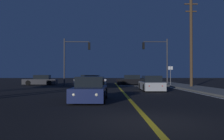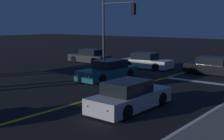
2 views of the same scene
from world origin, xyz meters
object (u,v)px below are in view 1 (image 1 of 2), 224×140
at_px(car_following_oncoming_charcoal, 41,81).
at_px(traffic_signal_far_left, 73,55).
at_px(utility_pole_right, 191,42).
at_px(car_far_approaching_white, 90,81).
at_px(car_distant_tail_silver, 151,84).
at_px(street_sign_corner, 170,73).
at_px(car_lead_oncoming_navy, 90,90).
at_px(traffic_signal_near_right, 159,55).
at_px(car_side_waiting_black, 133,80).
at_px(car_parked_curb_teal, 92,82).

height_order(car_following_oncoming_charcoal, traffic_signal_far_left, traffic_signal_far_left).
distance_m(car_following_oncoming_charcoal, utility_pole_right, 19.68).
bearing_deg(car_far_approaching_white, car_distant_tail_silver, 26.24).
distance_m(car_distant_tail_silver, car_far_approaching_white, 12.99).
xyz_separation_m(traffic_signal_far_left, street_sign_corner, (11.95, -1.40, -2.28)).
relative_size(car_far_approaching_white, car_lead_oncoming_navy, 1.01).
height_order(car_distant_tail_silver, car_following_oncoming_charcoal, same).
height_order(car_distant_tail_silver, traffic_signal_near_right, traffic_signal_near_right).
xyz_separation_m(car_far_approaching_white, traffic_signal_near_right, (9.21, -0.78, 3.48)).
xyz_separation_m(car_far_approaching_white, car_lead_oncoming_navy, (1.38, -19.44, -0.00)).
height_order(car_side_waiting_black, car_following_oncoming_charcoal, same).
distance_m(car_distant_tail_silver, traffic_signal_near_right, 11.53).
xyz_separation_m(car_side_waiting_black, street_sign_corner, (4.10, -3.94, 1.06)).
bearing_deg(car_side_waiting_black, car_distant_tail_silver, 3.45).
bearing_deg(car_distant_tail_silver, traffic_signal_far_left, 132.31).
xyz_separation_m(car_following_oncoming_charcoal, street_sign_corner, (16.59, -3.36, 1.06)).
bearing_deg(utility_pole_right, car_side_waiting_black, 127.27).
bearing_deg(car_side_waiting_black, car_far_approaching_white, -84.68).
xyz_separation_m(car_side_waiting_black, utility_pole_right, (5.50, -7.23, 4.40)).
distance_m(traffic_signal_near_right, street_sign_corner, 3.79).
xyz_separation_m(car_side_waiting_black, traffic_signal_near_right, (3.26, -1.14, 3.48)).
height_order(car_following_oncoming_charcoal, street_sign_corner, street_sign_corner).
relative_size(car_distant_tail_silver, traffic_signal_far_left, 0.77).
height_order(car_lead_oncoming_navy, traffic_signal_far_left, traffic_signal_far_left).
relative_size(car_far_approaching_white, traffic_signal_near_right, 0.71).
bearing_deg(car_far_approaching_white, utility_pole_right, 56.41).
height_order(car_far_approaching_white, car_following_oncoming_charcoal, same).
bearing_deg(car_distant_tail_silver, traffic_signal_near_right, 75.18).
bearing_deg(car_parked_curb_teal, utility_pole_right, 178.88).
xyz_separation_m(car_distant_tail_silver, utility_pole_right, (5.18, 4.51, 4.40)).
relative_size(car_distant_tail_silver, car_lead_oncoming_navy, 1.06).
height_order(car_distant_tail_silver, car_parked_curb_teal, same).
height_order(car_side_waiting_black, car_distant_tail_silver, same).
bearing_deg(car_side_waiting_black, utility_pole_right, 39.15).
bearing_deg(car_parked_curb_teal, car_following_oncoming_charcoal, -36.66).
distance_m(car_side_waiting_black, car_following_oncoming_charcoal, 12.50).
relative_size(car_parked_curb_teal, traffic_signal_near_right, 0.78).
distance_m(car_far_approaching_white, street_sign_corner, 10.72).
relative_size(car_side_waiting_black, street_sign_corner, 1.92).
xyz_separation_m(traffic_signal_near_right, street_sign_corner, (0.84, -2.80, -2.42)).
bearing_deg(car_lead_oncoming_navy, traffic_signal_far_left, -77.04).
xyz_separation_m(car_distant_tail_silver, car_lead_oncoming_navy, (-4.89, -8.06, -0.00)).
xyz_separation_m(car_far_approaching_white, traffic_signal_far_left, (-1.91, -2.18, 3.34)).
height_order(traffic_signal_near_right, utility_pole_right, utility_pole_right).
distance_m(car_parked_curb_teal, street_sign_corner, 9.73).
distance_m(car_lead_oncoming_navy, utility_pole_right, 16.70).
bearing_deg(utility_pole_right, car_far_approaching_white, 149.03).
bearing_deg(car_distant_tail_silver, utility_pole_right, 41.73).
bearing_deg(car_distant_tail_silver, car_far_approaching_white, 119.53).
height_order(car_side_waiting_black, traffic_signal_near_right, traffic_signal_near_right).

